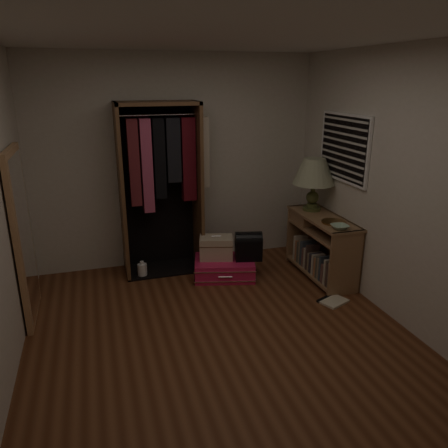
{
  "coord_description": "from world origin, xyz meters",
  "views": [
    {
      "loc": [
        -1.0,
        -3.32,
        2.29
      ],
      "look_at": [
        0.3,
        0.95,
        0.8
      ],
      "focal_mm": 35.0,
      "sensor_mm": 36.0,
      "label": 1
    }
  ],
  "objects": [
    {
      "name": "ground",
      "position": [
        0.0,
        0.0,
        0.0
      ],
      "size": [
        4.0,
        4.0,
        0.0
      ],
      "primitive_type": "plane",
      "color": "#5A2F19",
      "rests_on": "ground"
    },
    {
      "name": "room_walls",
      "position": [
        0.08,
        0.04,
        1.5
      ],
      "size": [
        3.52,
        4.02,
        2.6
      ],
      "color": "beige",
      "rests_on": "ground"
    },
    {
      "name": "console_bookshelf",
      "position": [
        1.54,
        1.04,
        0.4
      ],
      "size": [
        0.42,
        1.12,
        0.75
      ],
      "color": "#8E6645",
      "rests_on": "ground"
    },
    {
      "name": "open_wardrobe",
      "position": [
        -0.21,
        1.77,
        1.22
      ],
      "size": [
        1.06,
        0.5,
        2.05
      ],
      "color": "brown",
      "rests_on": "ground"
    },
    {
      "name": "floor_mirror",
      "position": [
        -1.7,
        1.0,
        0.85
      ],
      "size": [
        0.06,
        0.8,
        1.7
      ],
      "color": "tan",
      "rests_on": "ground"
    },
    {
      "name": "pink_suitcase",
      "position": [
        0.42,
        1.32,
        0.11
      ],
      "size": [
        0.84,
        0.69,
        0.22
      ],
      "rotation": [
        0.0,
        0.0,
        -0.25
      ],
      "color": "#DB1A52",
      "rests_on": "ground"
    },
    {
      "name": "train_case",
      "position": [
        0.34,
        1.39,
        0.36
      ],
      "size": [
        0.46,
        0.37,
        0.29
      ],
      "rotation": [
        0.0,
        0.0,
        -0.28
      ],
      "color": "#BDAB90",
      "rests_on": "pink_suitcase"
    },
    {
      "name": "black_bag",
      "position": [
        0.7,
        1.25,
        0.4
      ],
      "size": [
        0.35,
        0.27,
        0.34
      ],
      "rotation": [
        0.0,
        0.0,
        -0.23
      ],
      "color": "black",
      "rests_on": "pink_suitcase"
    },
    {
      "name": "table_lamp",
      "position": [
        1.54,
        1.3,
        1.22
      ],
      "size": [
        0.62,
        0.62,
        0.64
      ],
      "rotation": [
        0.0,
        0.0,
        0.25
      ],
      "color": "#454F26",
      "rests_on": "console_bookshelf"
    },
    {
      "name": "brass_tray",
      "position": [
        1.54,
        0.78,
        0.76
      ],
      "size": [
        0.35,
        0.35,
        0.02
      ],
      "rotation": [
        0.0,
        0.0,
        -0.34
      ],
      "color": "olive",
      "rests_on": "console_bookshelf"
    },
    {
      "name": "ceramic_bowl",
      "position": [
        1.49,
        0.57,
        0.77
      ],
      "size": [
        0.19,
        0.19,
        0.05
      ],
      "primitive_type": "imported",
      "rotation": [
        0.0,
        0.0,
        -0.02
      ],
      "color": "#A7C9AC",
      "rests_on": "console_bookshelf"
    },
    {
      "name": "white_jug",
      "position": [
        -0.54,
        1.6,
        0.08
      ],
      "size": [
        0.12,
        0.12,
        0.2
      ],
      "rotation": [
        0.0,
        0.0,
        -0.07
      ],
      "color": "white",
      "rests_on": "ground"
    },
    {
      "name": "floor_book",
      "position": [
        1.34,
        0.37,
        0.01
      ],
      "size": [
        0.35,
        0.32,
        0.03
      ],
      "rotation": [
        0.0,
        0.0,
        0.39
      ],
      "color": "beige",
      "rests_on": "ground"
    }
  ]
}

